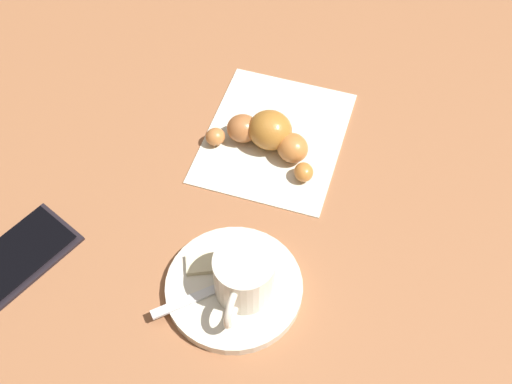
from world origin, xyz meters
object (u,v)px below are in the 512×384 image
object	(u,v)px
napkin	(274,137)
sugar_packet	(222,262)
espresso_cup	(244,277)
croissant	(268,135)
saucer	(234,288)
teaspoon	(237,280)
cell_phone	(9,264)

from	to	relation	value
napkin	sugar_packet	bearing A→B (deg)	179.25
espresso_cup	croissant	size ratio (longest dim) A/B	0.61
espresso_cup	napkin	distance (m)	0.21
napkin	saucer	bearing A→B (deg)	-175.31
saucer	napkin	xyz separation A→B (m)	(0.20, 0.02, -0.00)
saucer	teaspoon	distance (m)	0.01
cell_phone	teaspoon	bearing A→B (deg)	-78.90
croissant	napkin	bearing A→B (deg)	-11.34
croissant	sugar_packet	bearing A→B (deg)	-179.66
napkin	cell_phone	world-z (taller)	cell_phone
teaspoon	croissant	distance (m)	0.18
teaspoon	sugar_packet	bearing A→B (deg)	54.89
teaspoon	napkin	distance (m)	0.20
teaspoon	cell_phone	xyz separation A→B (m)	(-0.04, 0.23, -0.01)
espresso_cup	sugar_packet	world-z (taller)	espresso_cup
espresso_cup	sugar_packet	distance (m)	0.04
saucer	croissant	xyz separation A→B (m)	(0.19, 0.02, 0.02)
saucer	sugar_packet	size ratio (longest dim) A/B	1.91
saucer	sugar_packet	xyz separation A→B (m)	(0.02, 0.02, 0.01)
sugar_packet	cell_phone	xyz separation A→B (m)	(-0.06, 0.21, -0.01)
napkin	cell_phone	size ratio (longest dim) A/B	1.22
saucer	teaspoon	xyz separation A→B (m)	(0.00, -0.00, 0.01)
espresso_cup	napkin	bearing A→B (deg)	7.82
teaspoon	croissant	bearing A→B (deg)	6.81
napkin	espresso_cup	bearing A→B (deg)	-172.18
teaspoon	napkin	xyz separation A→B (m)	(0.20, 0.02, -0.01)
saucer	espresso_cup	world-z (taller)	espresso_cup
sugar_packet	cell_phone	distance (m)	0.22
napkin	croissant	size ratio (longest dim) A/B	1.35
napkin	cell_phone	bearing A→B (deg)	139.12
saucer	espresso_cup	distance (m)	0.03
saucer	espresso_cup	size ratio (longest dim) A/B	1.60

